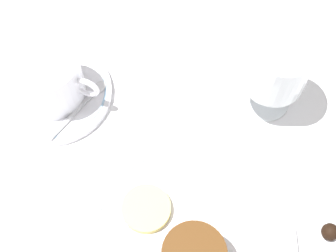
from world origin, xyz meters
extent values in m
plane|color=white|center=(0.00, 0.00, 0.00)|extent=(3.00, 3.00, 0.00)
cylinder|color=white|center=(0.00, -0.04, 0.01)|extent=(0.24, 0.24, 0.01)
torus|color=#8CB2D1|center=(0.00, -0.04, 0.01)|extent=(0.22, 0.22, 0.00)
cylinder|color=white|center=(-0.23, 0.09, 0.01)|extent=(0.15, 0.15, 0.01)
torus|color=#8CB2D1|center=(-0.23, 0.09, 0.01)|extent=(0.14, 0.14, 0.00)
cylinder|color=white|center=(-0.23, 0.09, 0.04)|extent=(0.09, 0.09, 0.07)
cylinder|color=brown|center=(-0.23, 0.09, 0.05)|extent=(0.08, 0.08, 0.05)
torus|color=white|center=(-0.18, 0.09, 0.05)|extent=(0.04, 0.01, 0.04)
cube|color=silver|center=(-0.19, 0.06, 0.01)|extent=(0.03, 0.08, 0.00)
ellipsoid|color=silver|center=(-0.17, 0.11, 0.01)|extent=(0.02, 0.03, 0.00)
cylinder|color=silver|center=(0.04, 0.17, 0.00)|extent=(0.06, 0.06, 0.01)
cylinder|color=silver|center=(0.04, 0.17, 0.03)|extent=(0.01, 0.01, 0.04)
cylinder|color=silver|center=(0.04, 0.17, 0.08)|extent=(0.08, 0.08, 0.07)
cylinder|color=#470A14|center=(0.04, 0.17, 0.07)|extent=(0.07, 0.07, 0.04)
cylinder|color=#EFE075|center=(-0.06, -0.03, 0.02)|extent=(0.06, 0.06, 0.01)
sphere|color=black|center=(0.15, 0.02, 0.01)|extent=(0.02, 0.02, 0.02)
camera|label=1|loc=(0.01, -0.17, 0.54)|focal=50.00mm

